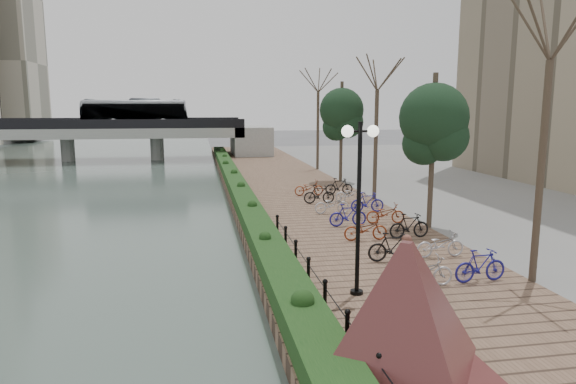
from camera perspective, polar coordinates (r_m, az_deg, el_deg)
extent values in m
plane|color=#59595B|center=(12.60, -1.23, -17.02)|extent=(220.00, 220.00, 0.00)
cube|color=brown|center=(29.70, 1.27, -0.95)|extent=(8.00, 75.00, 0.50)
cube|color=slate|center=(36.34, 26.86, -0.06)|extent=(24.00, 75.00, 0.50)
cube|color=#123312|center=(31.61, -5.67, 0.65)|extent=(1.10, 56.00, 0.60)
cylinder|color=black|center=(9.94, 10.06, -19.38)|extent=(0.10, 0.10, 0.70)
cylinder|color=black|center=(11.64, 6.60, -14.81)|extent=(0.10, 0.10, 0.70)
cylinder|color=black|center=(13.42, 4.13, -11.39)|extent=(0.10, 0.10, 0.70)
cylinder|color=black|center=(15.25, 2.29, -8.77)|extent=(0.10, 0.10, 0.70)
cylinder|color=black|center=(17.12, 0.86, -6.71)|extent=(0.10, 0.10, 0.70)
cylinder|color=black|center=(19.02, -0.27, -5.06)|extent=(0.10, 0.10, 0.70)
cylinder|color=black|center=(20.94, -1.19, -3.70)|extent=(0.10, 0.10, 0.70)
cube|color=#4E2121|center=(10.83, 12.53, -18.42)|extent=(3.17, 3.17, 0.19)
pyramid|color=#4E2121|center=(10.29, 12.80, -11.97)|extent=(4.10, 4.10, 2.43)
cylinder|color=black|center=(13.96, 7.84, -2.00)|extent=(0.12, 0.12, 4.73)
cylinder|color=black|center=(13.70, 8.04, 6.71)|extent=(0.70, 0.06, 0.06)
sphere|color=white|center=(13.59, 6.62, 6.72)|extent=(0.32, 0.32, 0.32)
sphere|color=white|center=(13.81, 9.43, 6.69)|extent=(0.32, 0.32, 0.32)
imported|color=brown|center=(14.70, 12.92, -7.74)|extent=(0.71, 0.58, 1.66)
imported|color=silver|center=(15.37, 14.92, -8.55)|extent=(0.60, 1.71, 0.90)
imported|color=black|center=(17.65, 11.39, -5.90)|extent=(0.47, 1.66, 1.00)
imported|color=maroon|center=(20.02, 8.69, -4.13)|extent=(0.60, 1.71, 0.90)
imported|color=navy|center=(22.43, 6.58, -2.48)|extent=(0.47, 1.66, 1.00)
imported|color=silver|center=(24.89, 4.88, -1.38)|extent=(0.60, 1.71, 0.90)
imported|color=black|center=(27.36, 3.50, -0.27)|extent=(0.47, 1.66, 1.00)
imported|color=maroon|center=(29.87, 2.34, 0.47)|extent=(0.60, 1.72, 0.90)
imported|color=navy|center=(16.18, 20.78, -7.76)|extent=(0.47, 1.66, 1.00)
imported|color=silver|center=(18.38, 16.64, -5.66)|extent=(0.60, 1.71, 0.90)
imported|color=black|center=(20.65, 13.44, -3.73)|extent=(0.47, 1.66, 1.00)
imported|color=maroon|center=(23.01, 10.88, -2.42)|extent=(0.60, 1.71, 0.90)
imported|color=navy|center=(25.40, 8.81, -1.13)|extent=(0.47, 1.66, 1.00)
imported|color=silver|center=(27.84, 7.10, -0.26)|extent=(0.60, 1.71, 0.90)
imported|color=black|center=(30.29, 5.67, 0.65)|extent=(0.47, 1.66, 1.00)
cube|color=gray|center=(57.77, -23.39, 6.10)|extent=(36.00, 8.00, 1.00)
cube|color=black|center=(53.95, -24.41, 6.86)|extent=(36.00, 0.15, 0.90)
cube|color=black|center=(61.53, -22.62, 7.19)|extent=(36.00, 0.15, 0.90)
cylinder|color=gray|center=(57.87, -23.28, 4.37)|extent=(1.40, 1.40, 2.50)
cylinder|color=gray|center=(56.49, -14.34, 4.74)|extent=(1.40, 1.40, 2.50)
imported|color=silver|center=(56.51, -16.59, 8.45)|extent=(2.52, 10.77, 3.00)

